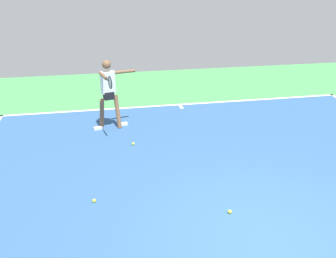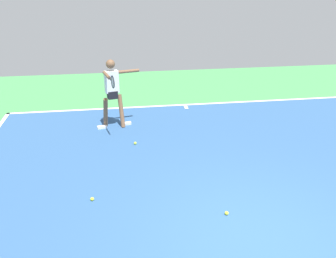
% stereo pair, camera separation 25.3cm
% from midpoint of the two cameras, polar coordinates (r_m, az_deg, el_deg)
% --- Properties ---
extents(ground_plane, '(20.89, 20.89, 0.00)m').
position_cam_midpoint_polar(ground_plane, '(5.82, 14.28, -16.93)').
color(ground_plane, '#428E4C').
extents(court_surface, '(10.46, 12.52, 0.00)m').
position_cam_midpoint_polar(court_surface, '(5.82, 14.29, -16.91)').
color(court_surface, '#2D5484').
rests_on(court_surface, ground_plane).
extents(court_line_baseline_near, '(10.46, 0.10, 0.01)m').
position_cam_midpoint_polar(court_line_baseline_near, '(11.02, 1.21, 3.92)').
color(court_line_baseline_near, white).
rests_on(court_line_baseline_near, ground_plane).
extents(court_line_centre_mark, '(0.10, 0.30, 0.01)m').
position_cam_midpoint_polar(court_line_centre_mark, '(10.83, 1.43, 3.57)').
color(court_line_centre_mark, white).
rests_on(court_line_centre_mark, ground_plane).
extents(tennis_player, '(1.16, 1.30, 1.79)m').
position_cam_midpoint_polar(tennis_player, '(9.12, -10.20, 6.13)').
color(tennis_player, brown).
rests_on(tennis_player, ground_plane).
extents(tennis_ball_near_service_line, '(0.07, 0.07, 0.07)m').
position_cam_midpoint_polar(tennis_ball_near_service_line, '(8.45, -6.42, -2.36)').
color(tennis_ball_near_service_line, '#C6E53D').
rests_on(tennis_ball_near_service_line, ground_plane).
extents(tennis_ball_by_baseline, '(0.07, 0.07, 0.07)m').
position_cam_midpoint_polar(tennis_ball_by_baseline, '(6.23, 8.66, -12.92)').
color(tennis_ball_by_baseline, yellow).
rests_on(tennis_ball_by_baseline, ground_plane).
extents(tennis_ball_far_corner, '(0.07, 0.07, 0.07)m').
position_cam_midpoint_polar(tennis_ball_far_corner, '(6.57, -12.79, -11.10)').
color(tennis_ball_far_corner, '#CCE033').
rests_on(tennis_ball_far_corner, ground_plane).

